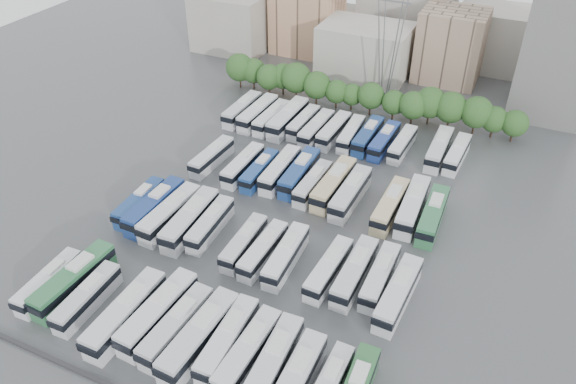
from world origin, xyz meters
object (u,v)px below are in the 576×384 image
at_px(bus_r0_s2, 87,297).
at_px(bus_r3_s6, 334,130).
at_px(bus_r2_s12, 413,206).
at_px(bus_r3_s7, 351,134).
at_px(bus_r0_s7, 199,336).
at_px(apartment_tower, 560,53).
at_px(bus_r3_s5, 316,129).
at_px(bus_r3_s8, 368,136).
at_px(bus_r3_s4, 303,122).
at_px(bus_r0_s0, 49,282).
at_px(bus_r2_s7, 313,183).
at_px(bus_r3_s12, 439,149).
at_px(bus_r3_s13, 457,154).
at_px(bus_r0_s10, 273,363).
at_px(electricity_pylon, 392,14).
at_px(bus_r1_s7, 263,250).
at_px(bus_r2_s5, 280,170).
at_px(bus_r1_s13, 398,293).
at_px(bus_r2_s4, 260,170).
at_px(bus_r2_s6, 300,172).
at_px(bus_r3_s0, 242,109).
at_px(bus_r3_s3, 288,118).
at_px(bus_r1_s1, 155,206).
at_px(bus_r3_s1, 258,113).
at_px(bus_r1_s3, 190,219).
at_px(bus_r1_s11, 355,272).
at_px(bus_r0_s11, 295,381).
at_px(bus_r2_s1, 212,156).
at_px(bus_r1_s6, 244,243).
at_px(bus_r2_s3, 243,165).
at_px(bus_r2_s8, 334,184).
at_px(bus_r2_s11, 390,205).
at_px(bus_r2_s13, 433,215).
at_px(bus_r0_s9, 248,352).
at_px(bus_r0_s5, 158,312).
at_px(bus_r1_s4, 210,224).
at_px(bus_r0_s6, 177,326).
at_px(bus_r1_s0, 140,203).
at_px(bus_r1_s12, 380,276).
at_px(bus_r2_s9, 350,193).
at_px(bus_r0_s8, 228,340).
at_px(bus_r0_s1, 74,280).
at_px(bus_r1_s10, 329,269).
at_px(bus_r3_s9, 384,141).
at_px(bus_r1_s8, 286,255).
at_px(bus_r3_s2, 271,118).

distance_m(bus_r0_s2, bus_r3_s6, 55.53).
relative_size(bus_r2_s12, bus_r3_s7, 1.20).
height_order(bus_r0_s7, bus_r3_s6, bus_r0_s7).
relative_size(apartment_tower, bus_r3_s5, 2.17).
bearing_deg(bus_r3_s8, bus_r3_s4, -178.62).
bearing_deg(bus_r0_s2, bus_r0_s0, 177.59).
relative_size(bus_r2_s7, bus_r3_s12, 0.90).
bearing_deg(bus_r3_s13, bus_r0_s10, -97.72).
bearing_deg(electricity_pylon, bus_r1_s7, -90.39).
bearing_deg(bus_r3_s7, bus_r2_s5, -113.97).
distance_m(electricity_pylon, bus_r1_s13, 62.54).
relative_size(bus_r2_s4, bus_r3_s7, 0.98).
bearing_deg(bus_r3_s4, bus_r3_s5, -22.14).
bearing_deg(bus_r3_s4, bus_r2_s6, -66.71).
bearing_deg(bus_r3_s0, bus_r3_s3, 2.00).
bearing_deg(bus_r3_s6, apartment_tower, 41.12).
bearing_deg(bus_r3_s0, bus_r1_s1, -83.33).
xyz_separation_m(bus_r0_s2, bus_r3_s1, (-3.19, 53.86, 0.20)).
height_order(bus_r1_s3, bus_r1_s11, bus_r1_s3).
relative_size(bus_r0_s11, bus_r1_s1, 0.97).
bearing_deg(bus_r0_s11, bus_r2_s1, 131.30).
bearing_deg(apartment_tower, bus_r3_s5, -143.00).
distance_m(bus_r2_s6, bus_r3_s8, 18.17).
distance_m(bus_r0_s2, bus_r1_s13, 40.19).
bearing_deg(bus_r0_s11, bus_r3_s0, 123.16).
height_order(bus_r1_s6, bus_r1_s13, bus_r1_s13).
relative_size(bus_r0_s10, bus_r2_s1, 1.14).
xyz_separation_m(bus_r2_s5, bus_r2_s7, (6.60, -1.16, -0.16)).
height_order(bus_r0_s10, bus_r3_s0, bus_r0_s10).
relative_size(bus_r2_s3, bus_r2_s8, 0.86).
bearing_deg(bus_r2_s11, bus_r2_s3, 179.69).
bearing_deg(bus_r2_s13, bus_r1_s11, -113.41).
bearing_deg(bus_r1_s13, bus_r0_s9, -126.21).
bearing_deg(bus_r0_s5, bus_r1_s4, 103.63).
relative_size(bus_r0_s6, bus_r1_s0, 1.11).
bearing_deg(bus_r3_s12, bus_r2_s11, -99.20).
bearing_deg(bus_r0_s11, bus_r3_s6, 106.18).
height_order(bus_r1_s12, bus_r2_s9, bus_r2_s9).
bearing_deg(bus_r3_s6, bus_r3_s3, -178.86).
relative_size(bus_r0_s8, bus_r1_s4, 1.07).
distance_m(bus_r0_s1, bus_r2_s12, 50.60).
relative_size(bus_r0_s8, bus_r3_s8, 1.04).
distance_m(bus_r1_s10, bus_r3_s1, 46.43).
bearing_deg(bus_r0_s7, bus_r3_s13, 72.90).
bearing_deg(bus_r0_s10, bus_r1_s11, 76.73).
xyz_separation_m(bus_r2_s1, bus_r3_s9, (26.23, 18.19, 0.06)).
distance_m(bus_r1_s8, bus_r3_s0, 44.90).
distance_m(bus_r0_s11, bus_r3_s13, 56.13).
bearing_deg(bus_r3_s2, bus_r3_s7, 4.64).
distance_m(bus_r0_s2, bus_r0_s6, 13.34).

